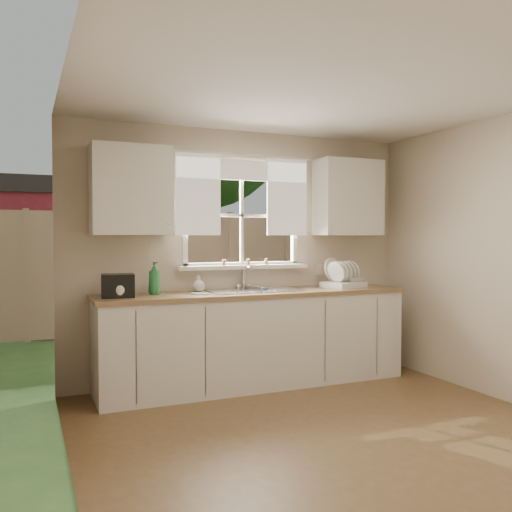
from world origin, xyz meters
name	(u,v)px	position (x,y,z in m)	size (l,w,h in m)	color
ground	(352,446)	(0.00, 0.00, 0.00)	(4.00, 4.00, 0.00)	brown
room_walls	(358,266)	(0.00, -0.07, 1.24)	(3.62, 4.02, 2.50)	beige
ceiling	(354,77)	(0.00, 0.00, 2.50)	(3.60, 4.00, 0.02)	silver
window	(242,232)	(0.00, 2.00, 1.49)	(1.38, 0.16, 1.06)	white
curtains	(244,187)	(0.00, 1.95, 1.93)	(1.50, 0.03, 0.81)	white
base_cabinets	(255,340)	(0.00, 1.68, 0.43)	(3.00, 0.62, 0.87)	silver
countertop	(255,293)	(0.00, 1.68, 0.89)	(3.04, 0.65, 0.04)	olive
upper_cabinet_left	(131,190)	(-1.15, 1.82, 1.85)	(0.70, 0.33, 0.80)	silver
upper_cabinet_right	(348,198)	(1.15, 1.82, 1.85)	(0.70, 0.33, 0.80)	silver
wall_outlet	(319,270)	(0.88, 1.99, 1.08)	(0.08, 0.01, 0.12)	beige
sill_jars	(246,262)	(0.02, 1.94, 1.18)	(0.50, 0.04, 0.06)	brown
backyard	(155,142)	(0.58, 8.42, 3.46)	(20.00, 10.00, 6.13)	#335421
sink	(253,298)	(0.00, 1.71, 0.84)	(0.88, 0.52, 0.40)	#B7B7BC
dish_rack	(343,279)	(1.02, 1.72, 0.99)	(0.48, 0.42, 0.30)	white
bowl	(355,280)	(1.13, 1.67, 0.99)	(0.19, 0.19, 0.05)	silver
soap_bottle_a	(154,278)	(-0.95, 1.78, 1.06)	(0.11, 0.11, 0.30)	#287B3D
soap_bottle_b	(126,285)	(-1.19, 1.88, 0.99)	(0.07, 0.08, 0.17)	#2D5EAA
soap_bottle_c	(199,284)	(-0.52, 1.82, 0.99)	(0.12, 0.12, 0.15)	beige
saucer	(200,294)	(-0.57, 1.62, 0.92)	(0.17, 0.17, 0.01)	silver
cup	(120,291)	(-1.29, 1.61, 0.97)	(0.14, 0.14, 0.11)	white
black_appliance	(118,286)	(-1.30, 1.67, 1.01)	(0.28, 0.24, 0.20)	black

